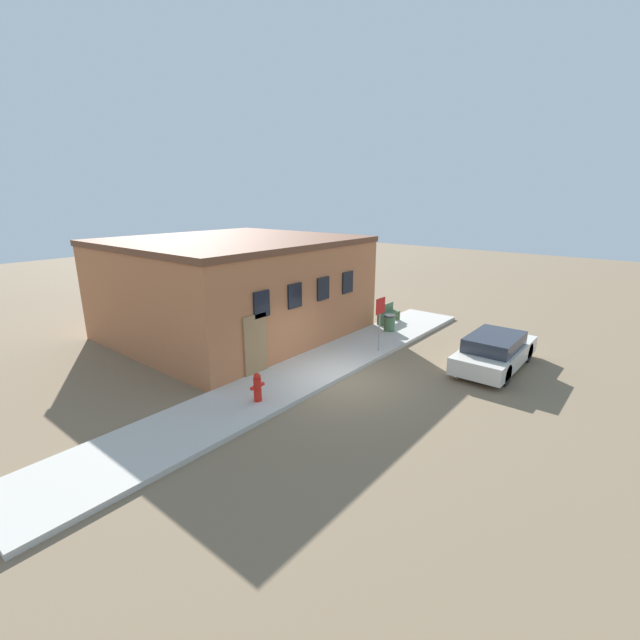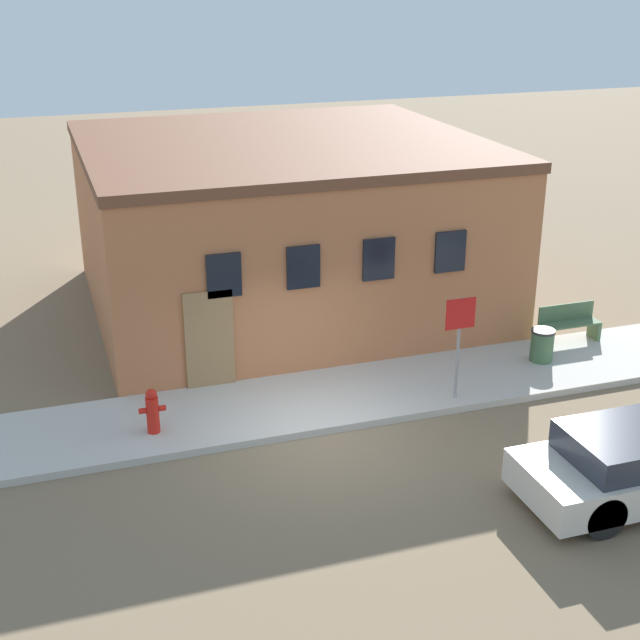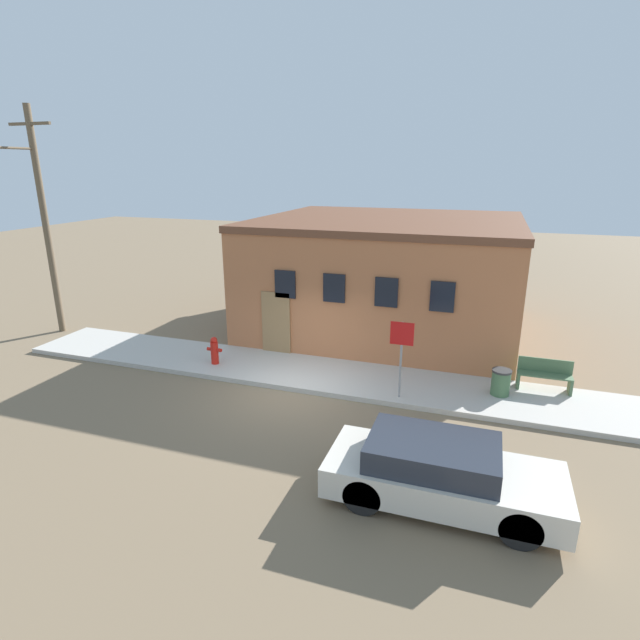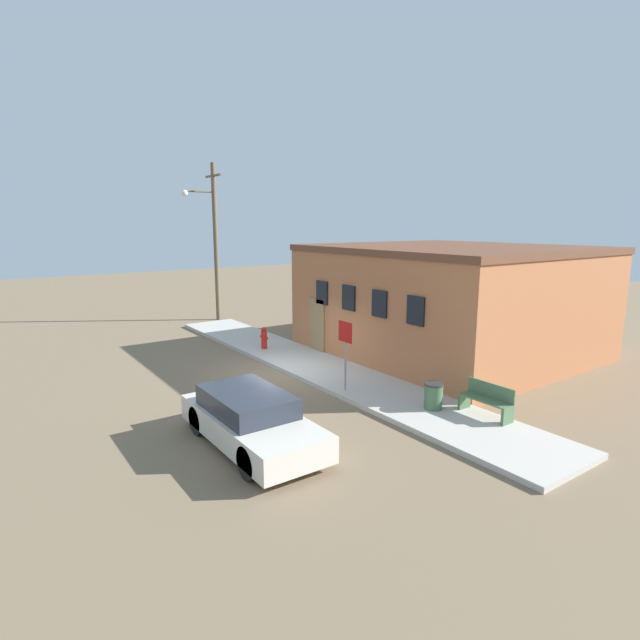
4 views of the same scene
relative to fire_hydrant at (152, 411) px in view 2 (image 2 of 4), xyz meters
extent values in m
plane|color=#7A664C|center=(3.00, -0.87, -0.59)|extent=(80.00, 80.00, 0.00)
cube|color=#BCB7AD|center=(3.00, 0.38, -0.51)|extent=(19.20, 2.51, 0.15)
cube|color=#B26B42|center=(4.24, 5.98, 1.42)|extent=(9.39, 8.69, 4.02)
cube|color=brown|center=(4.24, 5.98, 3.55)|extent=(9.49, 8.79, 0.24)
cube|color=black|center=(1.78, 1.60, 1.90)|extent=(0.70, 0.08, 0.90)
cube|color=black|center=(3.42, 1.60, 1.90)|extent=(0.70, 0.08, 0.90)
cube|color=black|center=(5.06, 1.60, 1.90)|extent=(0.70, 0.08, 0.90)
cube|color=black|center=(6.71, 1.60, 1.90)|extent=(0.70, 0.08, 0.90)
cube|color=#937047|center=(1.42, 1.60, 0.51)|extent=(1.00, 0.08, 2.20)
cylinder|color=red|center=(0.00, 0.00, -0.08)|extent=(0.24, 0.24, 0.71)
sphere|color=red|center=(0.00, 0.00, 0.33)|extent=(0.21, 0.21, 0.21)
cylinder|color=red|center=(-0.18, 0.00, 0.02)|extent=(0.13, 0.11, 0.11)
cylinder|color=red|center=(0.18, 0.00, 0.02)|extent=(0.13, 0.11, 0.11)
cylinder|color=gray|center=(5.93, -0.49, 0.62)|extent=(0.06, 0.06, 2.12)
cube|color=red|center=(5.93, -0.51, 1.37)|extent=(0.62, 0.02, 0.62)
cube|color=#4C6B47|center=(8.98, 1.24, -0.23)|extent=(0.08, 0.44, 0.42)
cube|color=#4C6B47|center=(10.32, 1.24, -0.23)|extent=(0.08, 0.44, 0.42)
cube|color=#4C6B47|center=(9.65, 1.24, 0.00)|extent=(1.42, 0.44, 0.04)
cube|color=#4C6B47|center=(9.65, 1.44, 0.22)|extent=(1.42, 0.04, 0.39)
cylinder|color=#426642|center=(8.50, 0.53, -0.11)|extent=(0.49, 0.49, 0.66)
cylinder|color=#2D2D2D|center=(8.50, 0.53, 0.25)|extent=(0.52, 0.52, 0.06)
cylinder|color=black|center=(6.10, -3.65, -0.23)|extent=(0.72, 0.20, 0.72)
cylinder|color=black|center=(6.10, -5.22, -0.23)|extent=(0.72, 0.20, 0.72)
cube|color=#282D38|center=(7.23, -4.43, 0.44)|extent=(2.40, 1.56, 0.48)
camera|label=1|loc=(-7.74, -8.66, 5.33)|focal=24.00mm
camera|label=2|loc=(-1.65, -14.75, 7.67)|focal=50.00mm
camera|label=3|loc=(7.85, -12.80, 5.55)|focal=28.00mm
camera|label=4|loc=(17.26, -9.41, 4.52)|focal=28.00mm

